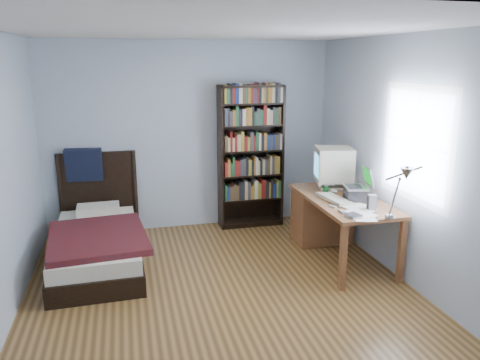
{
  "coord_description": "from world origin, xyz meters",
  "views": [
    {
      "loc": [
        -0.84,
        -4.07,
        2.24
      ],
      "look_at": [
        0.35,
        0.74,
        0.96
      ],
      "focal_mm": 35.0,
      "sensor_mm": 36.0,
      "label": 1
    }
  ],
  "objects": [
    {
      "name": "room",
      "position": [
        0.03,
        -0.0,
        1.25
      ],
      "size": [
        4.2,
        4.24,
        2.5
      ],
      "color": "brown",
      "rests_on": "ground"
    },
    {
      "name": "desk",
      "position": [
        1.51,
        0.95,
        0.41
      ],
      "size": [
        0.75,
        1.5,
        0.73
      ],
      "color": "brown",
      "rests_on": "floor"
    },
    {
      "name": "crt_monitor",
      "position": [
        1.56,
        0.99,
        1.01
      ],
      "size": [
        0.53,
        0.49,
        0.5
      ],
      "color": "beige",
      "rests_on": "desk"
    },
    {
      "name": "laptop",
      "position": [
        1.61,
        0.45,
        0.84
      ],
      "size": [
        0.36,
        0.35,
        0.38
      ],
      "color": "#2D2D30",
      "rests_on": "desk"
    },
    {
      "name": "desk_lamp",
      "position": [
        1.51,
        -0.58,
        1.23
      ],
      "size": [
        0.24,
        0.53,
        0.63
      ],
      "color": "#99999E",
      "rests_on": "desk"
    },
    {
      "name": "keyboard",
      "position": [
        1.37,
        0.49,
        0.75
      ],
      "size": [
        0.26,
        0.52,
        0.05
      ],
      "primitive_type": "cube",
      "rotation": [
        0.0,
        0.07,
        0.13
      ],
      "color": "#BDB79E",
      "rests_on": "desk"
    },
    {
      "name": "speaker",
      "position": [
        1.6,
        0.08,
        0.81
      ],
      "size": [
        0.1,
        0.1,
        0.16
      ],
      "primitive_type": "cube",
      "rotation": [
        0.0,
        0.0,
        -0.23
      ],
      "color": "gray",
      "rests_on": "desk"
    },
    {
      "name": "soda_can",
      "position": [
        1.37,
        0.72,
        0.78
      ],
      "size": [
        0.06,
        0.06,
        0.11
      ],
      "primitive_type": "cylinder",
      "color": "#063107",
      "rests_on": "desk"
    },
    {
      "name": "mouse",
      "position": [
        1.51,
        0.79,
        0.75
      ],
      "size": [
        0.06,
        0.11,
        0.04
      ],
      "primitive_type": "ellipsoid",
      "color": "silver",
      "rests_on": "desk"
    },
    {
      "name": "phone_silver",
      "position": [
        1.24,
        0.27,
        0.74
      ],
      "size": [
        0.08,
        0.1,
        0.02
      ],
      "primitive_type": "cube",
      "rotation": [
        0.0,
        0.0,
        0.51
      ],
      "color": "silver",
      "rests_on": "desk"
    },
    {
      "name": "phone_grey",
      "position": [
        1.26,
        0.07,
        0.74
      ],
      "size": [
        0.05,
        0.1,
        0.02
      ],
      "primitive_type": "cube",
      "rotation": [
        0.0,
        0.0,
        0.04
      ],
      "color": "gray",
      "rests_on": "desk"
    },
    {
      "name": "external_drive",
      "position": [
        1.31,
        -0.08,
        0.74
      ],
      "size": [
        0.16,
        0.16,
        0.03
      ],
      "primitive_type": "cube",
      "rotation": [
        0.0,
        0.0,
        0.28
      ],
      "color": "gray",
      "rests_on": "desk"
    },
    {
      "name": "bookshelf",
      "position": [
        0.8,
        1.94,
        0.97
      ],
      "size": [
        0.87,
        0.3,
        1.93
      ],
      "color": "black",
      "rests_on": "floor"
    },
    {
      "name": "bed",
      "position": [
        -1.22,
        1.14,
        0.26
      ],
      "size": [
        1.1,
        2.02,
        1.16
      ],
      "color": "black",
      "rests_on": "floor"
    }
  ]
}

